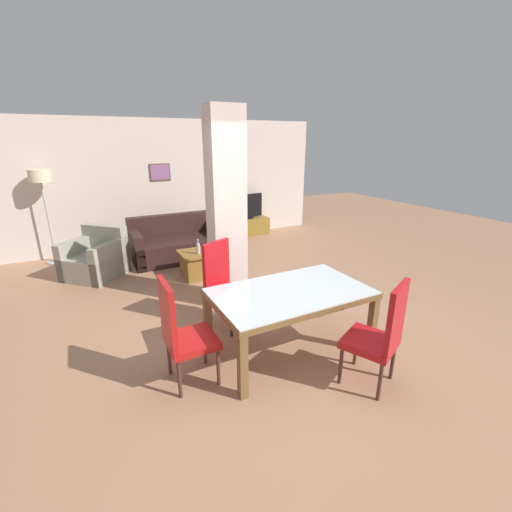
% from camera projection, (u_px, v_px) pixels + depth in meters
% --- Properties ---
extents(ground_plane, '(18.00, 18.00, 0.00)m').
position_uv_depth(ground_plane, '(288.00, 349.00, 3.93)').
color(ground_plane, '#A77658').
extents(back_wall, '(7.20, 0.09, 2.70)m').
position_uv_depth(back_wall, '(170.00, 183.00, 7.61)').
color(back_wall, beige).
rests_on(back_wall, ground_plane).
extents(divider_pillar, '(0.47, 0.34, 2.70)m').
position_uv_depth(divider_pillar, '(226.00, 211.00, 4.67)').
color(divider_pillar, beige).
rests_on(divider_pillar, ground_plane).
extents(dining_table, '(1.69, 1.01, 0.73)m').
position_uv_depth(dining_table, '(290.00, 302.00, 3.74)').
color(dining_table, brown).
rests_on(dining_table, ground_plane).
extents(dining_chair_far_left, '(0.61, 0.61, 1.09)m').
position_uv_depth(dining_chair_far_left, '(224.00, 282.00, 4.30)').
color(dining_chair_far_left, red).
rests_on(dining_chair_far_left, ground_plane).
extents(dining_chair_head_left, '(0.46, 0.46, 1.09)m').
position_uv_depth(dining_chair_head_left, '(181.00, 331.00, 3.21)').
color(dining_chair_head_left, '#B21716').
rests_on(dining_chair_head_left, ground_plane).
extents(dining_chair_near_right, '(0.61, 0.61, 1.09)m').
position_uv_depth(dining_chair_near_right, '(381.00, 333.00, 3.18)').
color(dining_chair_near_right, '#B5141B').
rests_on(dining_chair_near_right, ground_plane).
extents(sofa, '(1.74, 0.93, 0.84)m').
position_uv_depth(sofa, '(177.00, 244.00, 6.83)').
color(sofa, '#331D1A').
rests_on(sofa, ground_plane).
extents(armchair, '(1.19, 1.19, 0.84)m').
position_uv_depth(armchair, '(96.00, 260.00, 5.95)').
color(armchair, '#A09F8E').
rests_on(armchair, ground_plane).
extents(coffee_table, '(0.77, 0.58, 0.45)m').
position_uv_depth(coffee_table, '(203.00, 263.00, 5.96)').
color(coffee_table, olive).
rests_on(coffee_table, ground_plane).
extents(bottle, '(0.06, 0.06, 0.26)m').
position_uv_depth(bottle, '(198.00, 248.00, 5.72)').
color(bottle, '#B2B7BC').
rests_on(bottle, coffee_table).
extents(tv_stand, '(1.17, 0.40, 0.42)m').
position_uv_depth(tv_stand, '(245.00, 227.00, 8.50)').
color(tv_stand, olive).
rests_on(tv_stand, ground_plane).
extents(tv_screen, '(0.94, 0.24, 0.60)m').
position_uv_depth(tv_screen, '(245.00, 207.00, 8.33)').
color(tv_screen, black).
rests_on(tv_screen, tv_stand).
extents(floor_lamp, '(0.37, 0.37, 1.77)m').
position_uv_depth(floor_lamp, '(41.00, 184.00, 6.21)').
color(floor_lamp, '#B7B7BC').
rests_on(floor_lamp, ground_plane).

